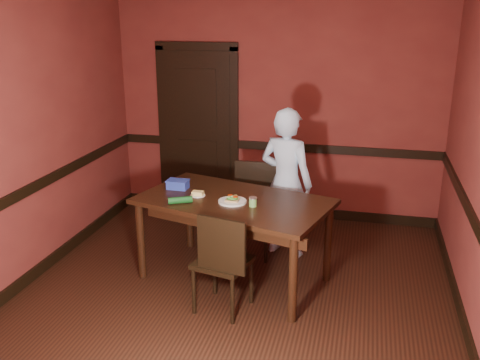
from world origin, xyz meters
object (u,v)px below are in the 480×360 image
at_px(sauce_jar, 253,202).
at_px(cheese_saucer, 198,194).
at_px(dining_table, 234,240).
at_px(sandwich_plate, 232,200).
at_px(food_tub, 178,184).
at_px(chair_near, 223,260).
at_px(person, 286,183).
at_px(chair_far, 251,211).

xyz_separation_m(sauce_jar, cheese_saucer, (-0.57, 0.16, -0.03)).
relative_size(dining_table, cheese_saucer, 12.42).
xyz_separation_m(dining_table, sandwich_plate, (0.01, -0.08, 0.43)).
height_order(cheese_saucer, food_tub, food_tub).
relative_size(chair_near, sandwich_plate, 3.54).
height_order(person, sandwich_plate, person).
distance_m(sauce_jar, food_tub, 0.89).
height_order(chair_far, chair_near, chair_far).
xyz_separation_m(chair_near, cheese_saucer, (-0.40, 0.57, 0.38)).
relative_size(dining_table, food_tub, 8.24).
bearing_deg(chair_far, person, 13.43).
distance_m(chair_far, cheese_saucer, 0.79).
bearing_deg(dining_table, chair_far, 102.48).
height_order(person, cheese_saucer, person).
xyz_separation_m(person, sauce_jar, (-0.17, -0.84, 0.07)).
height_order(dining_table, sauce_jar, sauce_jar).
distance_m(chair_near, sauce_jar, 0.60).
distance_m(chair_far, sauce_jar, 0.85).
bearing_deg(dining_table, chair_near, -70.42).
relative_size(chair_far, food_tub, 4.55).
relative_size(person, cheese_saucer, 11.21).
xyz_separation_m(sandwich_plate, food_tub, (-0.63, 0.26, 0.03)).
height_order(chair_near, sandwich_plate, chair_near).
bearing_deg(cheese_saucer, chair_far, 55.98).
bearing_deg(sauce_jar, food_tub, 159.18).
xyz_separation_m(dining_table, sauce_jar, (0.21, -0.14, 0.46)).
bearing_deg(food_tub, sandwich_plate, -21.09).
bearing_deg(sandwich_plate, person, 64.04).
bearing_deg(person, sauce_jar, 96.42).
bearing_deg(chair_near, food_tub, -35.22).
bearing_deg(sandwich_plate, chair_far, 87.97).
xyz_separation_m(chair_far, chair_near, (0.01, -1.15, -0.02)).
bearing_deg(sauce_jar, cheese_saucer, 164.49).
bearing_deg(sandwich_plate, cheese_saucer, 164.73).
bearing_deg(dining_table, food_tub, 179.84).
relative_size(sandwich_plate, cheese_saucer, 1.85).
xyz_separation_m(sauce_jar, food_tub, (-0.83, 0.32, 0.00)).
distance_m(chair_far, chair_near, 1.15).
relative_size(chair_far, cheese_saucer, 6.86).
bearing_deg(sauce_jar, sandwich_plate, 164.08).
height_order(dining_table, chair_near, chair_near).
relative_size(dining_table, sauce_jar, 20.16).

